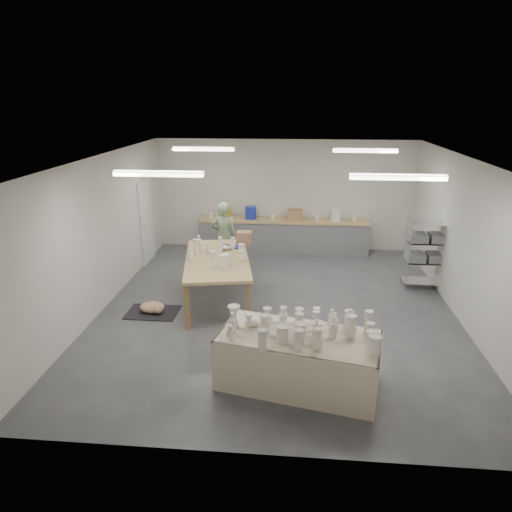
# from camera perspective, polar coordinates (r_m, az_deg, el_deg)

# --- Properties ---
(room) EXTENTS (8.00, 8.02, 3.00)m
(room) POSITION_cam_1_polar(r_m,az_deg,el_deg) (8.69, 2.17, 5.97)
(room) COLOR #424449
(room) RESTS_ON ground
(back_counter) EXTENTS (4.60, 0.60, 1.24)m
(back_counter) POSITION_cam_1_polar(r_m,az_deg,el_deg) (12.56, 3.39, 2.75)
(back_counter) COLOR tan
(back_counter) RESTS_ON ground
(wire_shelf) EXTENTS (0.88, 0.48, 1.80)m
(wire_shelf) POSITION_cam_1_polar(r_m,az_deg,el_deg) (10.65, 20.54, 0.89)
(wire_shelf) COLOR silver
(wire_shelf) RESTS_ON ground
(drying_table) EXTENTS (2.48, 1.57, 1.17)m
(drying_table) POSITION_cam_1_polar(r_m,az_deg,el_deg) (6.87, 5.38, -12.51)
(drying_table) COLOR olive
(drying_table) RESTS_ON ground
(work_table) EXTENTS (1.70, 2.71, 1.30)m
(work_table) POSITION_cam_1_polar(r_m,az_deg,el_deg) (9.41, -4.58, -0.16)
(work_table) COLOR tan
(work_table) RESTS_ON ground
(rug) EXTENTS (1.00, 0.70, 0.02)m
(rug) POSITION_cam_1_polar(r_m,az_deg,el_deg) (9.35, -12.81, -6.87)
(rug) COLOR black
(rug) RESTS_ON ground
(cat) EXTENTS (0.51, 0.38, 0.21)m
(cat) POSITION_cam_1_polar(r_m,az_deg,el_deg) (9.28, -12.75, -6.27)
(cat) COLOR white
(cat) RESTS_ON rug
(potter) EXTENTS (0.63, 0.42, 1.70)m
(potter) POSITION_cam_1_polar(r_m,az_deg,el_deg) (11.11, -4.06, 2.48)
(potter) COLOR #8BA37E
(potter) RESTS_ON ground
(red_stool) EXTENTS (0.44, 0.44, 0.31)m
(red_stool) POSITION_cam_1_polar(r_m,az_deg,el_deg) (11.54, -3.78, 0.15)
(red_stool) COLOR red
(red_stool) RESTS_ON ground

